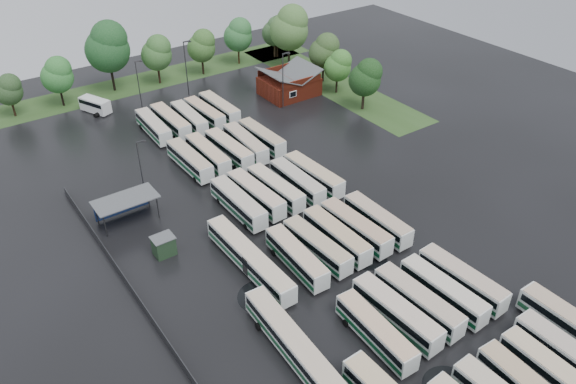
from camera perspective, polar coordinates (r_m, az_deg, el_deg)
ground at (r=69.23m, az=4.41°, el=-6.79°), size 160.00×160.00×0.00m
brick_building at (r=109.93m, az=0.12°, el=10.78°), size 10.07×8.60×5.39m
wash_shed at (r=76.65m, az=-16.27°, el=-0.90°), size 8.20×4.20×3.58m
utility_hut at (r=70.56m, az=-12.51°, el=-5.33°), size 2.70×2.20×2.62m
grass_strip_north at (r=119.49m, az=-15.03°, el=10.60°), size 80.00×10.00×0.01m
grass_strip_east at (r=116.29m, az=4.21°, el=11.03°), size 10.00×50.00×0.01m
west_fence at (r=66.32m, az=-15.49°, el=-9.71°), size 0.10×50.00×1.20m
bus_r0c3 at (r=60.47m, az=25.29°, el=-16.36°), size 2.44×10.61×2.94m
bus_r0c4 at (r=62.54m, az=26.60°, el=-14.70°), size 2.42×10.97×3.05m
bus_r1c0 at (r=59.20m, az=8.89°, el=-13.81°), size 2.70×10.60×2.93m
bus_r1c1 at (r=61.20m, az=10.95°, el=-11.96°), size 2.79×11.21×3.10m
bus_r1c2 at (r=62.92m, az=13.06°, el=-10.75°), size 2.80×11.13×3.07m
bus_r1c3 at (r=64.80m, az=15.47°, el=-9.67°), size 2.68×10.86×3.00m
bus_r1c4 at (r=66.81m, az=17.25°, el=-8.45°), size 2.83×11.01×3.04m
bus_r2c0 at (r=66.75m, az=0.87°, el=-6.65°), size 2.77×10.74×2.96m
bus_r2c1 at (r=68.44m, az=2.97°, el=-5.51°), size 2.75×10.71×2.95m
bus_r2c2 at (r=70.06m, az=4.95°, el=-4.48°), size 2.38×10.90×3.03m
bus_r2c3 at (r=71.65m, az=6.87°, el=-3.59°), size 2.82×11.20×3.09m
bus_r2c4 at (r=73.40m, az=9.05°, el=-2.82°), size 2.31×10.74×2.99m
bus_r3c0 at (r=75.77m, az=-5.08°, el=-1.12°), size 2.44×11.15×3.10m
bus_r3c1 at (r=77.33m, az=-3.29°, el=-0.24°), size 2.84×11.17×3.08m
bus_r3c2 at (r=78.59m, az=-1.28°, el=0.40°), size 2.77×10.90×3.01m
bus_r3c3 at (r=80.02m, az=0.93°, el=1.07°), size 2.29×10.72×2.98m
bus_r3c4 at (r=81.49m, az=2.62°, el=1.74°), size 2.91×11.16×3.08m
bus_r4c0 at (r=86.32m, az=-9.96°, el=3.20°), size 2.51×11.02×3.06m
bus_r4c1 at (r=87.51m, az=-8.15°, el=3.83°), size 2.37×10.87×3.02m
bus_r4c2 at (r=88.48m, az=-6.02°, el=4.37°), size 2.65×11.04×3.06m
bus_r4c3 at (r=89.84m, az=-4.34°, el=4.96°), size 2.84×11.11×3.07m
bus_r4c4 at (r=91.60m, az=-2.70°, el=5.59°), size 2.55×10.73×2.97m
bus_r5c0 at (r=97.50m, az=-13.51°, el=6.49°), size 2.63×10.77×2.98m
bus_r5c1 at (r=98.50m, az=-11.84°, el=7.06°), size 2.50×11.17×3.10m
bus_r5c2 at (r=99.17m, az=-10.00°, el=7.41°), size 2.59×10.69×2.96m
bus_r5c3 at (r=100.51m, az=-8.47°, el=7.93°), size 2.74×10.65×2.94m
bus_r5c4 at (r=101.98m, az=-6.98°, el=8.48°), size 2.50×10.91×3.03m
artic_bus_west_b at (r=66.62m, az=-3.92°, el=-6.81°), size 2.44×16.14×2.99m
artic_bus_west_c at (r=57.22m, az=0.67°, el=-15.39°), size 3.04×16.08×2.97m
minibus at (r=108.76m, az=-19.01°, el=8.39°), size 4.44×6.36×2.61m
tree_north_0 at (r=111.38m, az=-26.50°, el=9.33°), size 4.83×4.83×8.00m
tree_north_1 at (r=111.70m, az=-22.37°, el=10.99°), size 5.76×5.76×9.54m
tree_north_2 at (r=114.34m, az=-17.82°, el=13.92°), size 8.37×8.37×13.87m
tree_north_3 at (r=116.31m, az=-13.16°, el=13.64°), size 6.02×6.02×9.97m
tree_north_4 at (r=119.37m, az=-8.73°, el=14.50°), size 5.75×5.75×9.52m
tree_north_5 at (r=124.04m, az=-5.04°, el=15.66°), size 6.07×6.07×10.05m
tree_north_6 at (r=127.56m, az=-1.02°, el=16.10°), size 5.67×5.67×9.39m
tree_east_0 at (r=103.18m, az=7.96°, el=11.48°), size 5.84×5.83×9.66m
tree_east_1 at (r=109.89m, az=5.17°, el=12.71°), size 5.20×5.20×8.61m
tree_east_2 at (r=114.68m, az=3.77°, el=14.14°), size 6.00×6.00×9.94m
tree_east_3 at (r=121.12m, az=0.21°, el=16.39°), size 8.05×8.05×13.34m
tree_east_4 at (r=127.73m, az=-1.30°, el=16.04°), size 5.51×5.51×9.12m
lamp_post_ne at (r=102.60m, az=-0.46°, el=11.60°), size 1.62×0.32×10.50m
lamp_post_nw at (r=78.95m, az=-14.68°, el=2.50°), size 1.41×0.27×9.16m
lamp_post_back_w at (r=106.40m, az=-14.92°, el=10.81°), size 1.40×0.27×9.06m
lamp_post_back_e at (r=109.83m, az=-10.28°, el=12.63°), size 1.63×0.32×10.57m
puddle_1 at (r=63.54m, az=24.00°, el=-15.12°), size 2.95×2.95×0.01m
puddle_2 at (r=64.33m, az=-2.70°, el=-10.56°), size 5.52×5.52×0.01m
puddle_3 at (r=69.90m, az=8.09°, el=-6.61°), size 4.83×4.83×0.01m
puddle_4 at (r=68.67m, az=20.53°, el=-9.76°), size 2.78×2.78×0.01m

